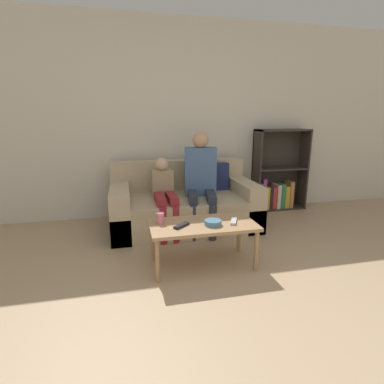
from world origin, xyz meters
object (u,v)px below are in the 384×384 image
object	(u,v)px
coffee_table	(203,228)
snack_bowl	(213,223)
couch	(184,206)
person_child	(164,192)
tv_remote_1	(182,225)
person_adult	(201,175)
tv_remote_0	(234,221)
bookshelf	(276,180)
cup_near	(160,218)

from	to	relation	value
coffee_table	snack_bowl	size ratio (longest dim) A/B	6.27
couch	person_child	bearing A→B (deg)	-151.45
person_child	tv_remote_1	distance (m)	0.97
tv_remote_1	couch	bearing A→B (deg)	126.54
person_adult	snack_bowl	size ratio (longest dim) A/B	7.69
coffee_table	tv_remote_0	world-z (taller)	tv_remote_0
couch	coffee_table	distance (m)	1.08
bookshelf	person_child	size ratio (longest dim) A/B	1.35
couch	bookshelf	xyz separation A→B (m)	(1.49, 0.43, 0.17)
coffee_table	snack_bowl	distance (m)	0.12
coffee_table	cup_near	distance (m)	0.39
coffee_table	person_adult	world-z (taller)	person_adult
bookshelf	snack_bowl	xyz separation A→B (m)	(-1.46, -1.57, 0.00)
person_adult	snack_bowl	xyz separation A→B (m)	(-0.16, -1.05, -0.23)
cup_near	person_child	bearing A→B (deg)	80.08
coffee_table	tv_remote_1	xyz separation A→B (m)	(-0.20, -0.04, 0.06)
person_child	snack_bowl	bearing A→B (deg)	-73.73
coffee_table	person_child	size ratio (longest dim) A/B	1.10
tv_remote_0	snack_bowl	bearing A→B (deg)	-148.98
tv_remote_1	snack_bowl	bearing A→B (deg)	44.65
coffee_table	tv_remote_1	size ratio (longest dim) A/B	6.02
cup_near	coffee_table	bearing A→B (deg)	-11.88
cup_near	snack_bowl	distance (m)	0.47
person_adult	tv_remote_1	xyz separation A→B (m)	(-0.44, -1.03, -0.24)
person_adult	bookshelf	bearing A→B (deg)	32.05
cup_near	snack_bowl	world-z (taller)	cup_near
coffee_table	tv_remote_1	world-z (taller)	tv_remote_1
tv_remote_1	bookshelf	bearing A→B (deg)	90.69
snack_bowl	person_child	bearing A→B (deg)	107.02
person_adult	snack_bowl	bearing A→B (deg)	-88.13
person_adult	coffee_table	bearing A→B (deg)	-92.97
coffee_table	snack_bowl	xyz separation A→B (m)	(0.08, -0.06, 0.07)
bookshelf	person_child	distance (m)	1.85
tv_remote_0	tv_remote_1	xyz separation A→B (m)	(-0.49, -0.00, 0.00)
couch	person_child	size ratio (longest dim) A/B	2.02
cup_near	bookshelf	bearing A→B (deg)	36.86
snack_bowl	cup_near	bearing A→B (deg)	162.79
tv_remote_0	tv_remote_1	distance (m)	0.49
person_adult	snack_bowl	world-z (taller)	person_adult
couch	coffee_table	size ratio (longest dim) A/B	1.84
couch	coffee_table	bearing A→B (deg)	-92.25
person_child	snack_bowl	xyz separation A→B (m)	(0.30, -0.99, -0.06)
coffee_table	bookshelf	bearing A→B (deg)	44.53
person_child	cup_near	xyz separation A→B (m)	(-0.15, -0.85, -0.03)
person_child	cup_near	distance (m)	0.86
cup_near	snack_bowl	xyz separation A→B (m)	(0.45, -0.14, -0.03)
couch	tv_remote_1	xyz separation A→B (m)	(-0.25, -1.11, 0.16)
couch	person_adult	size ratio (longest dim) A/B	1.50
coffee_table	snack_bowl	world-z (taller)	snack_bowl
person_adult	tv_remote_1	world-z (taller)	person_adult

